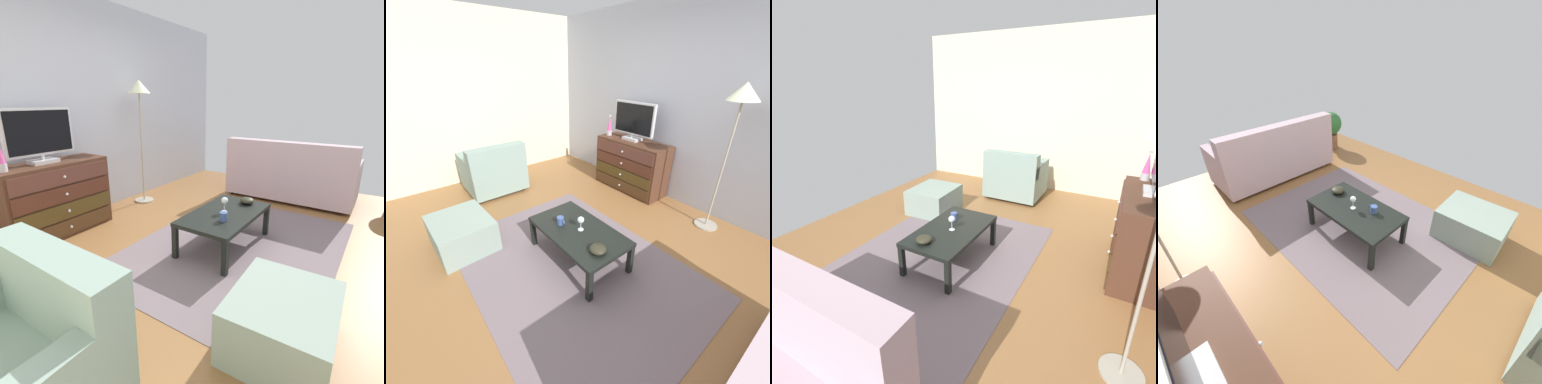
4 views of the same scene
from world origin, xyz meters
The scene contains 14 objects.
ground_plane centered at (0.00, 0.00, -0.03)m, with size 5.97×4.46×0.05m, color brown.
wall_accent_rear centered at (0.00, 1.99, 1.34)m, with size 5.97×0.12×2.68m, color #ADB2C2.
area_rug centered at (0.20, -0.20, 0.00)m, with size 2.60×1.90×0.01m, color slate.
dresser centered at (-0.65, 1.68, 0.41)m, with size 1.19×0.49×0.83m.
tv centered at (-0.70, 1.70, 1.13)m, with size 0.74×0.18×0.57m.
lava_lamp centered at (-1.14, 1.63, 0.97)m, with size 0.09×0.09×0.33m.
coffee_table centered at (0.14, -0.06, 0.33)m, with size 1.05×0.60×0.37m.
wine_glass centered at (0.16, -0.05, 0.49)m, with size 0.07×0.07×0.16m.
mug centered at (-0.06, -0.15, 0.42)m, with size 0.11×0.08×0.08m.
bowl_decorative centered at (0.51, -0.14, 0.41)m, with size 0.16×0.16×0.07m, color #2C2A1D.
couch_large centered at (2.07, -0.16, 0.35)m, with size 0.85×1.83×0.91m.
armchair centered at (-1.98, -0.13, 0.34)m, with size 0.80×0.87×0.82m.
ottoman centered at (-0.84, -0.98, 0.18)m, with size 0.70×0.60×0.37m, color gray.
standing_lamp centered at (0.73, 1.63, 1.49)m, with size 0.32×0.32×1.74m.
Camera 1 is at (-2.34, -1.34, 1.47)m, focal length 27.10 mm.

